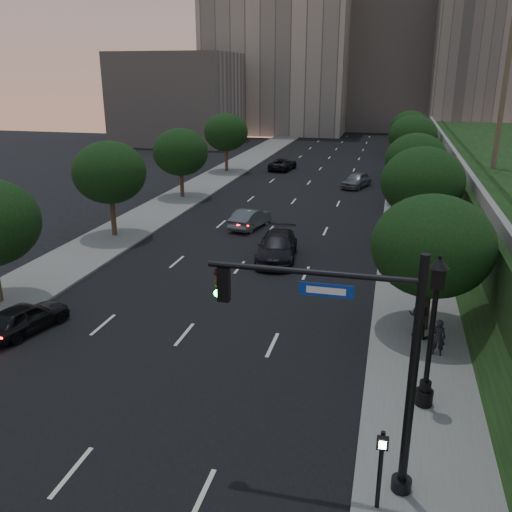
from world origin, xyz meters
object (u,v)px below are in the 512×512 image
(sedan_near_left, at_px, (26,317))
(pedestrian_c, at_px, (419,262))
(street_lamp, at_px, (431,340))
(sedan_near_right, at_px, (277,247))
(sedan_mid_left, at_px, (250,218))
(pedestrian_b, at_px, (419,316))
(sedan_far_right, at_px, (357,180))
(pedestrian_a, at_px, (438,337))
(traffic_signal_mast, at_px, (369,372))
(sedan_far_left, at_px, (283,164))

(sedan_near_left, distance_m, pedestrian_c, 20.35)
(street_lamp, xyz_separation_m, sedan_near_right, (-8.20, 14.13, -1.82))
(street_lamp, height_order, sedan_near_right, street_lamp)
(sedan_mid_left, xyz_separation_m, pedestrian_b, (11.60, -15.56, 0.39))
(sedan_far_right, relative_size, pedestrian_a, 2.91)
(pedestrian_b, bearing_deg, pedestrian_a, 134.03)
(traffic_signal_mast, bearing_deg, pedestrian_c, 83.25)
(sedan_near_left, bearing_deg, pedestrian_a, -158.98)
(sedan_near_left, distance_m, pedestrian_a, 17.81)
(sedan_near_right, bearing_deg, sedan_mid_left, 110.93)
(street_lamp, distance_m, sedan_far_left, 48.42)
(sedan_mid_left, height_order, sedan_far_left, sedan_mid_left)
(street_lamp, relative_size, sedan_near_right, 1.00)
(sedan_near_right, bearing_deg, traffic_signal_mast, -77.59)
(pedestrian_b, bearing_deg, street_lamp, 109.37)
(pedestrian_c, bearing_deg, sedan_far_left, -74.08)
(pedestrian_a, xyz_separation_m, pedestrian_b, (-0.70, 1.48, 0.18))
(sedan_mid_left, relative_size, pedestrian_b, 2.29)
(sedan_mid_left, xyz_separation_m, pedestrian_a, (12.30, -17.04, 0.20))
(traffic_signal_mast, xyz_separation_m, sedan_mid_left, (-9.79, 25.15, -2.94))
(street_lamp, distance_m, pedestrian_b, 5.45)
(sedan_mid_left, height_order, pedestrian_b, pedestrian_b)
(traffic_signal_mast, relative_size, sedan_mid_left, 1.59)
(sedan_far_right, bearing_deg, pedestrian_b, -62.73)
(traffic_signal_mast, relative_size, sedan_near_left, 1.73)
(street_lamp, xyz_separation_m, pedestrian_a, (0.65, 3.75, -1.70))
(pedestrian_b, bearing_deg, sedan_far_right, -62.46)
(sedan_far_left, xyz_separation_m, pedestrian_c, (14.46, -33.58, 0.40))
(traffic_signal_mast, relative_size, street_lamp, 1.25)
(sedan_near_right, height_order, pedestrian_b, pedestrian_b)
(pedestrian_a, distance_m, pedestrian_b, 1.65)
(sedan_near_left, relative_size, sedan_mid_left, 0.91)
(pedestrian_a, bearing_deg, sedan_mid_left, -46.91)
(pedestrian_a, bearing_deg, pedestrian_c, -79.54)
(sedan_far_left, xyz_separation_m, pedestrian_a, (14.96, -42.47, 0.24))
(sedan_near_right, distance_m, pedestrian_a, 13.64)
(sedan_mid_left, xyz_separation_m, sedan_far_left, (-2.66, 25.43, -0.03))
(traffic_signal_mast, distance_m, pedestrian_a, 8.93)
(traffic_signal_mast, bearing_deg, sedan_far_left, 103.83)
(sedan_near_left, bearing_deg, pedestrian_b, -153.85)
(street_lamp, xyz_separation_m, sedan_near_left, (-17.05, 1.78, -1.95))
(pedestrian_a, relative_size, pedestrian_c, 0.83)
(sedan_near_right, distance_m, pedestrian_c, 8.49)
(street_lamp, bearing_deg, pedestrian_c, 89.30)
(street_lamp, relative_size, sedan_mid_left, 1.27)
(sedan_far_left, bearing_deg, sedan_mid_left, 103.43)
(sedan_far_right, relative_size, pedestrian_c, 2.42)
(street_lamp, distance_m, sedan_near_left, 17.26)
(sedan_near_right, bearing_deg, street_lamp, -66.38)
(street_lamp, bearing_deg, sedan_far_right, 97.58)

